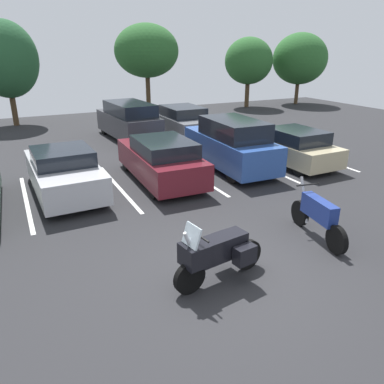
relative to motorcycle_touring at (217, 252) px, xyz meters
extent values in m
cube|color=#262628|center=(0.29, 0.14, -0.70)|extent=(44.00, 44.00, 0.10)
cylinder|color=black|center=(-0.64, -0.10, -0.32)|extent=(0.67, 0.22, 0.66)
cylinder|color=black|center=(0.80, 0.12, -0.32)|extent=(0.67, 0.22, 0.66)
cube|color=black|center=(0.08, 0.01, 0.09)|extent=(1.14, 0.56, 0.47)
cylinder|color=#B2B2B7|center=(-0.52, -0.08, 0.09)|extent=(0.52, 0.15, 1.13)
cylinder|color=black|center=(-0.44, -0.07, 0.50)|extent=(0.13, 0.62, 0.04)
cube|color=black|center=(-0.54, -0.08, 0.14)|extent=(0.51, 0.54, 0.42)
cube|color=#B2C1CC|center=(-0.59, -0.09, 0.54)|extent=(0.23, 0.46, 0.39)
cube|color=black|center=(0.46, -0.28, -0.02)|extent=(0.47, 0.30, 0.36)
cube|color=black|center=(0.35, 0.40, -0.02)|extent=(0.47, 0.30, 0.36)
cylinder|color=black|center=(3.22, 1.28, -0.32)|extent=(0.23, 0.68, 0.67)
cylinder|color=black|center=(2.96, -0.23, -0.32)|extent=(0.23, 0.68, 0.67)
cube|color=navy|center=(3.09, 0.52, 0.11)|extent=(0.46, 1.18, 0.50)
cylinder|color=#B2B2B7|center=(3.20, 1.16, 0.10)|extent=(0.16, 0.52, 1.13)
cylinder|color=black|center=(3.19, 1.08, 0.54)|extent=(0.62, 0.14, 0.04)
cube|color=silver|center=(-3.11, 6.17, -0.65)|extent=(0.12, 4.86, 0.01)
cube|color=silver|center=(-0.25, 6.17, -0.65)|extent=(0.12, 4.86, 0.01)
cube|color=silver|center=(2.61, 6.17, -0.65)|extent=(0.12, 4.86, 0.01)
cube|color=silver|center=(5.46, 6.17, -0.65)|extent=(0.12, 4.86, 0.01)
cube|color=silver|center=(8.32, 6.17, -0.65)|extent=(0.12, 4.86, 0.01)
cube|color=#B7B7BC|center=(-1.90, 6.33, -0.02)|extent=(1.96, 4.37, 0.82)
cube|color=black|center=(-1.90, 6.22, 0.61)|extent=(1.74, 1.89, 0.45)
cylinder|color=black|center=(-2.73, 7.77, -0.31)|extent=(0.24, 0.68, 0.68)
cylinder|color=black|center=(-1.16, 7.82, -0.31)|extent=(0.24, 0.68, 0.68)
cylinder|color=black|center=(-2.65, 4.84, -0.31)|extent=(0.24, 0.68, 0.68)
cylinder|color=black|center=(-1.07, 4.89, -0.31)|extent=(0.24, 0.68, 0.68)
cube|color=maroon|center=(1.29, 6.22, -0.01)|extent=(1.94, 4.63, 0.85)
cube|color=black|center=(1.28, 5.82, 0.65)|extent=(1.73, 2.42, 0.47)
cylinder|color=black|center=(0.56, 7.80, -0.32)|extent=(0.24, 0.68, 0.67)
cylinder|color=black|center=(2.11, 7.75, -0.32)|extent=(0.24, 0.68, 0.67)
cylinder|color=black|center=(0.48, 4.68, -0.32)|extent=(0.24, 0.68, 0.67)
cylinder|color=black|center=(2.03, 4.64, -0.32)|extent=(0.24, 0.68, 0.67)
cube|color=#2D519E|center=(4.22, 6.38, 0.08)|extent=(1.93, 4.72, 1.02)
cube|color=black|center=(4.21, 6.14, 0.92)|extent=(1.72, 2.83, 0.66)
cylinder|color=black|center=(3.53, 7.99, -0.31)|extent=(0.25, 0.70, 0.69)
cylinder|color=black|center=(5.02, 7.94, -0.31)|extent=(0.25, 0.70, 0.69)
cylinder|color=black|center=(3.41, 4.82, -0.31)|extent=(0.25, 0.70, 0.69)
cylinder|color=black|center=(4.90, 4.77, -0.31)|extent=(0.25, 0.70, 0.69)
cube|color=#C1B289|center=(6.72, 5.88, -0.09)|extent=(1.83, 4.25, 0.72)
cube|color=black|center=(6.72, 5.57, 0.52)|extent=(1.66, 2.14, 0.49)
cylinder|color=black|center=(5.94, 7.31, -0.33)|extent=(0.23, 0.64, 0.64)
cylinder|color=black|center=(7.46, 7.33, -0.33)|extent=(0.23, 0.64, 0.64)
cylinder|color=black|center=(5.97, 4.43, -0.33)|extent=(0.23, 0.64, 0.64)
cylinder|color=black|center=(7.49, 4.45, -0.33)|extent=(0.23, 0.64, 0.64)
cube|color=#38383D|center=(2.26, 12.97, 0.07)|extent=(2.11, 4.78, 1.04)
cube|color=black|center=(2.27, 12.68, 0.89)|extent=(1.88, 3.34, 0.60)
cylinder|color=black|center=(1.38, 14.50, -0.33)|extent=(0.26, 0.65, 0.64)
cylinder|color=black|center=(2.93, 14.60, -0.33)|extent=(0.26, 0.65, 0.64)
cylinder|color=black|center=(1.58, 11.33, -0.33)|extent=(0.26, 0.65, 0.64)
cylinder|color=black|center=(3.13, 11.43, -0.33)|extent=(0.26, 0.65, 0.64)
cube|color=slate|center=(5.11, 12.82, -0.06)|extent=(1.92, 4.88, 0.74)
cube|color=black|center=(5.11, 12.58, 0.57)|extent=(1.77, 2.37, 0.52)
cylinder|color=black|center=(4.28, 14.48, -0.30)|extent=(0.22, 0.70, 0.70)
cylinder|color=black|center=(5.94, 14.48, -0.30)|extent=(0.22, 0.70, 0.70)
cylinder|color=black|center=(4.28, 11.16, -0.30)|extent=(0.22, 0.70, 0.70)
cylinder|color=black|center=(5.94, 11.16, -0.30)|extent=(0.22, 0.70, 0.70)
cylinder|color=#4C3823|center=(5.97, 20.14, 0.55)|extent=(0.31, 0.31, 2.40)
ellipsoid|color=#285B28|center=(5.97, 20.14, 3.49)|extent=(4.32, 4.32, 3.50)
cylinder|color=#4C3823|center=(13.80, 19.44, 0.20)|extent=(0.33, 0.33, 1.71)
ellipsoid|color=#285B28|center=(13.80, 19.44, 2.76)|extent=(3.59, 3.59, 3.40)
cylinder|color=#4C3823|center=(-2.75, 19.33, 0.15)|extent=(0.32, 0.32, 1.60)
ellipsoid|color=#23512D|center=(-2.75, 19.33, 3.08)|extent=(3.54, 3.54, 4.26)
cylinder|color=#4C3823|center=(18.47, 19.14, 0.12)|extent=(0.29, 0.29, 1.55)
ellipsoid|color=#285B28|center=(18.47, 19.14, 2.86)|extent=(4.27, 4.27, 3.93)
camera|label=1|loc=(-3.26, -5.51, 3.72)|focal=35.22mm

